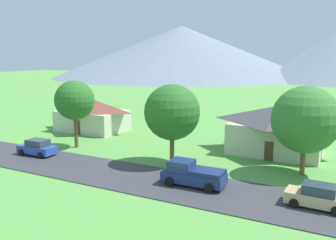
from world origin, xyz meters
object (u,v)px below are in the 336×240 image
house_leftmost (92,114)px  tree_center (172,112)px  parked_car_tan_east_end (317,196)px  parked_car_blue_mid_west (37,148)px  house_right_center (277,128)px  tree_left_of_center (305,120)px  pickup_truck_navy_west_side (192,174)px  tree_near_left (75,100)px

house_leftmost → tree_center: (17.38, -9.00, 2.82)m
parked_car_tan_east_end → parked_car_blue_mid_west: bearing=178.7°
house_right_center → tree_left_of_center: size_ratio=1.28×
pickup_truck_navy_west_side → house_leftmost: bearing=147.6°
tree_near_left → parked_car_blue_mid_west: tree_near_left is taller
house_leftmost → tree_left_of_center: 30.14m
house_leftmost → parked_car_tan_east_end: bearing=-23.7°
house_right_center → pickup_truck_navy_west_side: bearing=-105.8°
tree_near_left → pickup_truck_navy_west_side: bearing=-17.4°
tree_center → parked_car_tan_east_end: (13.88, -4.71, -4.30)m
tree_center → tree_near_left: bearing=177.3°
tree_left_of_center → pickup_truck_navy_west_side: size_ratio=1.53×
house_right_center → tree_near_left: bearing=-158.0°
parked_car_blue_mid_west → pickup_truck_navy_west_side: bearing=-2.1°
tree_left_of_center → parked_car_tan_east_end: 8.51m
house_right_center → pickup_truck_navy_west_side: house_right_center is taller
house_right_center → parked_car_tan_east_end: (5.62, -13.83, -1.84)m
tree_center → parked_car_tan_east_end: size_ratio=1.85×
tree_center → parked_car_blue_mid_west: size_ratio=1.86×
tree_left_of_center → tree_near_left: bearing=-175.8°
tree_left_of_center → parked_car_tan_east_end: tree_left_of_center is taller
tree_near_left → tree_left_of_center: (24.79, 1.84, -0.47)m
pickup_truck_navy_west_side → house_right_center: bearing=74.2°
tree_center → pickup_truck_navy_west_side: (4.32, -4.79, -4.10)m
tree_left_of_center → parked_car_tan_east_end: (1.97, -7.15, -4.18)m
house_right_center → tree_near_left: 22.97m
house_right_center → parked_car_blue_mid_west: bearing=-149.5°
house_right_center → pickup_truck_navy_west_side: size_ratio=1.96×
house_right_center → parked_car_blue_mid_west: 26.08m
house_leftmost → parked_car_blue_mid_west: 13.57m
tree_near_left → parked_car_blue_mid_west: (-1.27, -4.69, -4.65)m
tree_left_of_center → tree_center: bearing=-168.4°
tree_center → pickup_truck_navy_west_side: tree_center is taller
tree_near_left → parked_car_blue_mid_west: bearing=-105.2°
tree_near_left → pickup_truck_navy_west_side: 18.56m
parked_car_tan_east_end → tree_left_of_center: bearing=105.4°
tree_near_left → tree_center: bearing=-2.7°
tree_near_left → house_leftmost: bearing=118.2°
tree_left_of_center → parked_car_blue_mid_west: size_ratio=1.89×
house_leftmost → parked_car_blue_mid_west: (3.23, -13.10, -1.48)m
house_leftmost → tree_center: tree_center is taller
pickup_truck_navy_west_side → tree_near_left: bearing=162.6°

